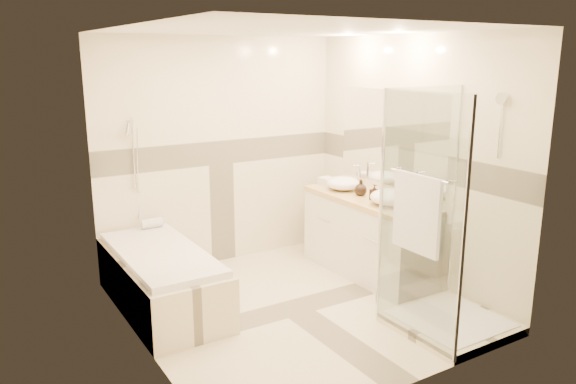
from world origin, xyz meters
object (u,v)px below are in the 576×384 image
vessel_sink_far (390,197)px  amenity_bottle_a (374,192)px  shower_enclosure (437,273)px  vessel_sink_near (343,183)px  amenity_bottle_b (361,188)px  vanity (368,236)px  bathtub (162,276)px

vessel_sink_far → amenity_bottle_a: amenity_bottle_a is taller
shower_enclosure → vessel_sink_near: bearing=80.8°
vessel_sink_near → amenity_bottle_b: bearing=-90.0°
vanity → vessel_sink_near: bearing=92.7°
amenity_bottle_b → bathtub: bearing=173.7°
amenity_bottle_a → amenity_bottle_b: (0.00, 0.22, 0.01)m
bathtub → amenity_bottle_a: 2.27m
shower_enclosure → amenity_bottle_a: shower_enclosure is taller
shower_enclosure → vanity: bearing=77.0°
bathtub → amenity_bottle_a: amenity_bottle_a is taller
vessel_sink_far → amenity_bottle_b: amenity_bottle_b is taller
vanity → amenity_bottle_b: amenity_bottle_b is taller
bathtub → vessel_sink_near: bearing=1.9°
amenity_bottle_b → vanity: bearing=-80.2°
vanity → vessel_sink_far: bearing=-93.3°
vessel_sink_far → shower_enclosure: bearing=-106.4°
vessel_sink_near → vessel_sink_far: vessel_sink_far is taller
shower_enclosure → amenity_bottle_b: bearing=78.9°
vanity → amenity_bottle_a: bearing=-100.8°
bathtub → shower_enclosure: bearing=-41.1°
vanity → vessel_sink_far: (-0.02, -0.34, 0.50)m
vessel_sink_far → amenity_bottle_a: size_ratio=2.47×
vanity → vessel_sink_far: size_ratio=4.08×
amenity_bottle_a → amenity_bottle_b: 0.22m
bathtub → amenity_bottle_b: size_ratio=9.96×
vessel_sink_near → shower_enclosure: bearing=-99.2°
vanity → amenity_bottle_b: 0.52m
bathtub → amenity_bottle_b: amenity_bottle_b is taller
amenity_bottle_a → amenity_bottle_b: size_ratio=0.94×
bathtub → vanity: vanity is taller
vanity → bathtub: bearing=170.8°
vessel_sink_near → amenity_bottle_a: amenity_bottle_a is taller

